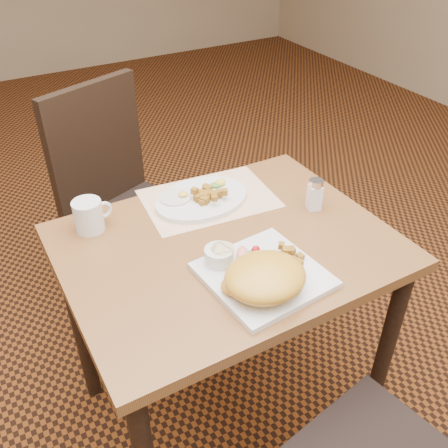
% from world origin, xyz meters
% --- Properties ---
extents(ground, '(8.00, 8.00, 0.00)m').
position_xyz_m(ground, '(0.00, 0.00, 0.00)').
color(ground, black).
rests_on(ground, ground).
extents(table, '(0.90, 0.70, 0.75)m').
position_xyz_m(table, '(0.00, 0.00, 0.64)').
color(table, brown).
rests_on(table, ground).
extents(chair_far, '(0.55, 0.55, 0.97)m').
position_xyz_m(chair_far, '(-0.08, 0.71, 0.54)').
color(chair_far, black).
rests_on(chair_far, ground).
extents(placemat, '(0.43, 0.32, 0.00)m').
position_xyz_m(placemat, '(0.06, 0.22, 0.75)').
color(placemat, white).
rests_on(placemat, table).
extents(plate_square, '(0.30, 0.30, 0.02)m').
position_xyz_m(plate_square, '(0.01, -0.17, 0.76)').
color(plate_square, silver).
rests_on(plate_square, table).
extents(plate_oval, '(0.33, 0.26, 0.02)m').
position_xyz_m(plate_oval, '(0.03, 0.22, 0.76)').
color(plate_oval, silver).
rests_on(plate_oval, placemat).
extents(hollandaise_mound, '(0.20, 0.18, 0.08)m').
position_xyz_m(hollandaise_mound, '(-0.03, -0.22, 0.80)').
color(hollandaise_mound, gold).
rests_on(hollandaise_mound, plate_square).
extents(ramekin, '(0.08, 0.08, 0.04)m').
position_xyz_m(ramekin, '(-0.07, -0.08, 0.79)').
color(ramekin, silver).
rests_on(ramekin, plate_square).
extents(garnish_sq, '(0.08, 0.07, 0.03)m').
position_xyz_m(garnish_sq, '(0.00, -0.10, 0.78)').
color(garnish_sq, '#387223').
rests_on(garnish_sq, plate_square).
extents(fried_egg, '(0.10, 0.10, 0.02)m').
position_xyz_m(fried_egg, '(-0.04, 0.25, 0.77)').
color(fried_egg, white).
rests_on(fried_egg, plate_oval).
extents(garnish_ov, '(0.06, 0.04, 0.02)m').
position_xyz_m(garnish_ov, '(0.11, 0.25, 0.78)').
color(garnish_ov, '#387223').
rests_on(garnish_ov, plate_oval).
extents(salt_shaker, '(0.05, 0.05, 0.10)m').
position_xyz_m(salt_shaker, '(0.31, 0.02, 0.80)').
color(salt_shaker, white).
rests_on(salt_shaker, table).
extents(coffee_mug, '(0.11, 0.08, 0.09)m').
position_xyz_m(coffee_mug, '(-0.31, 0.25, 0.80)').
color(coffee_mug, silver).
rests_on(coffee_mug, table).
extents(home_fries_sq, '(0.10, 0.11, 0.04)m').
position_xyz_m(home_fries_sq, '(0.08, -0.16, 0.78)').
color(home_fries_sq, '#A8701B').
rests_on(home_fries_sq, plate_square).
extents(home_fries_ov, '(0.10, 0.12, 0.04)m').
position_xyz_m(home_fries_ov, '(0.04, 0.20, 0.78)').
color(home_fries_ov, '#A8701B').
rests_on(home_fries_ov, plate_oval).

